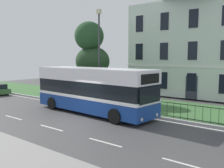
{
  "coord_description": "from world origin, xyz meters",
  "views": [
    {
      "loc": [
        11.44,
        -10.63,
        3.99
      ],
      "look_at": [
        0.1,
        3.66,
        2.08
      ],
      "focal_mm": 40.37,
      "sensor_mm": 36.0,
      "label": 1
    }
  ],
  "objects_px": {
    "evergreen_tree": "(92,68)",
    "street_lamp_post": "(99,51)",
    "litter_bin": "(149,103)",
    "single_decker_bus": "(93,90)",
    "georgian_townhouse": "(210,38)"
  },
  "relations": [
    {
      "from": "evergreen_tree",
      "to": "street_lamp_post",
      "type": "xyz_separation_m",
      "value": [
        3.12,
        -2.46,
        1.54
      ]
    },
    {
      "from": "single_decker_bus",
      "to": "georgian_townhouse",
      "type": "bearing_deg",
      "value": 79.91
    },
    {
      "from": "single_decker_bus",
      "to": "litter_bin",
      "type": "height_order",
      "value": "single_decker_bus"
    },
    {
      "from": "street_lamp_post",
      "to": "georgian_townhouse",
      "type": "bearing_deg",
      "value": 67.76
    },
    {
      "from": "georgian_townhouse",
      "to": "litter_bin",
      "type": "distance_m",
      "value": 13.07
    },
    {
      "from": "georgian_townhouse",
      "to": "street_lamp_post",
      "type": "distance_m",
      "value": 13.28
    },
    {
      "from": "georgian_townhouse",
      "to": "evergreen_tree",
      "type": "height_order",
      "value": "georgian_townhouse"
    },
    {
      "from": "street_lamp_post",
      "to": "litter_bin",
      "type": "relative_size",
      "value": 6.93
    },
    {
      "from": "georgian_townhouse",
      "to": "litter_bin",
      "type": "relative_size",
      "value": 13.19
    },
    {
      "from": "street_lamp_post",
      "to": "litter_bin",
      "type": "xyz_separation_m",
      "value": [
        4.53,
        0.31,
        -3.82
      ]
    },
    {
      "from": "evergreen_tree",
      "to": "single_decker_bus",
      "type": "height_order",
      "value": "evergreen_tree"
    },
    {
      "from": "single_decker_bus",
      "to": "litter_bin",
      "type": "bearing_deg",
      "value": 44.68
    },
    {
      "from": "litter_bin",
      "to": "georgian_townhouse",
      "type": "bearing_deg",
      "value": 87.77
    },
    {
      "from": "single_decker_bus",
      "to": "street_lamp_post",
      "type": "distance_m",
      "value": 3.94
    },
    {
      "from": "single_decker_bus",
      "to": "litter_bin",
      "type": "distance_m",
      "value": 4.21
    }
  ]
}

